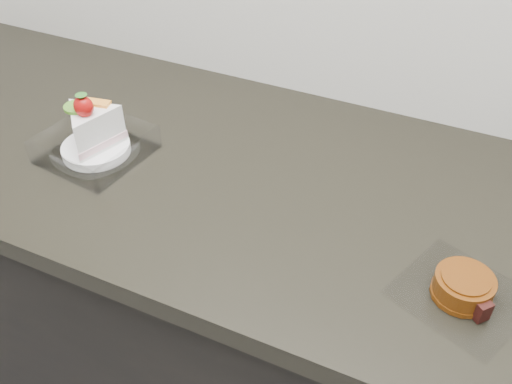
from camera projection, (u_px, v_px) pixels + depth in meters
name	position (u px, v px, depth m)	size (l,w,h in m)	color
counter	(302.00, 345.00, 1.28)	(2.04, 0.64, 0.90)	black
cake_tray	(94.00, 139.00, 1.05)	(0.19, 0.19, 0.14)	white
mooncake_wrap	(463.00, 289.00, 0.80)	(0.21, 0.21, 0.04)	white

